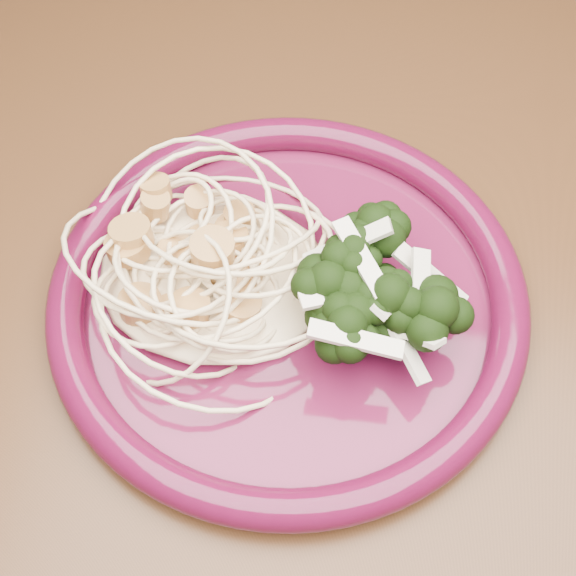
# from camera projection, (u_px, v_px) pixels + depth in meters

# --- Properties ---
(dining_table) EXTENTS (1.20, 0.80, 0.75)m
(dining_table) POSITION_uv_depth(u_px,v_px,m) (426.00, 432.00, 0.58)
(dining_table) COLOR #472814
(dining_table) RESTS_ON ground
(dinner_plate) EXTENTS (0.34, 0.34, 0.03)m
(dinner_plate) POSITION_uv_depth(u_px,v_px,m) (288.00, 295.00, 0.52)
(dinner_plate) COLOR #510F2B
(dinner_plate) RESTS_ON dining_table
(spaghetti_pile) EXTENTS (0.17, 0.15, 0.03)m
(spaghetti_pile) POSITION_uv_depth(u_px,v_px,m) (214.00, 267.00, 0.52)
(spaghetti_pile) COLOR beige
(spaghetti_pile) RESTS_ON dinner_plate
(scallop_cluster) EXTENTS (0.15, 0.15, 0.05)m
(scallop_cluster) POSITION_uv_depth(u_px,v_px,m) (209.00, 227.00, 0.48)
(scallop_cluster) COLOR #C48C46
(scallop_cluster) RESTS_ON spaghetti_pile
(broccoli_pile) EXTENTS (0.11, 0.16, 0.05)m
(broccoli_pile) POSITION_uv_depth(u_px,v_px,m) (383.00, 299.00, 0.49)
(broccoli_pile) COLOR black
(broccoli_pile) RESTS_ON dinner_plate
(onion_garnish) EXTENTS (0.07, 0.10, 0.06)m
(onion_garnish) POSITION_uv_depth(u_px,v_px,m) (388.00, 269.00, 0.47)
(onion_garnish) COLOR beige
(onion_garnish) RESTS_ON broccoli_pile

